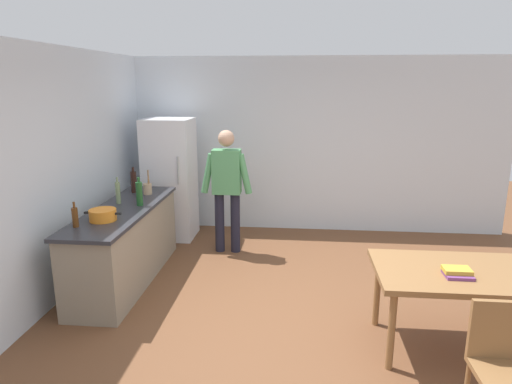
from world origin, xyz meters
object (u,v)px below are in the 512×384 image
object	(u,v)px
bottle_wine_green	(139,193)
book_stack	(457,272)
refrigerator	(170,179)
person	(227,183)
cooking_pot	(103,215)
bottle_wine_dark	(134,182)
dining_table	(458,279)
utensil_jar	(148,188)
bottle_beer_brown	(75,217)
chair	(505,361)
bottle_vinegar_tall	(118,192)

from	to	relation	value
bottle_wine_green	book_stack	size ratio (longest dim) A/B	1.53
refrigerator	person	xyz separation A→B (m)	(0.95, -0.55, 0.08)
cooking_pot	bottle_wine_dark	size ratio (longest dim) A/B	1.18
refrigerator	person	size ratio (longest dim) A/B	1.06
book_stack	dining_table	bearing A→B (deg)	66.44
refrigerator	bottle_wine_green	size ratio (longest dim) A/B	5.29
utensil_jar	bottle_beer_brown	world-z (taller)	utensil_jar
utensil_jar	bottle_beer_brown	distance (m)	1.41
person	bottle_wine_dark	bearing A→B (deg)	-165.17
chair	bottle_wine_green	bearing A→B (deg)	146.27
dining_table	book_stack	xyz separation A→B (m)	(-0.05, -0.12, 0.11)
dining_table	utensil_jar	size ratio (longest dim) A/B	4.37
cooking_pot	bottle_vinegar_tall	bearing A→B (deg)	98.76
bottle_wine_dark	book_stack	world-z (taller)	bottle_wine_dark
utensil_jar	bottle_wine_green	size ratio (longest dim) A/B	0.94
bottle_beer_brown	dining_table	bearing A→B (deg)	-6.03
dining_table	person	bearing A→B (deg)	137.59
person	book_stack	xyz separation A→B (m)	(2.30, -2.26, -0.20)
refrigerator	dining_table	bearing A→B (deg)	-39.29
person	bottle_vinegar_tall	size ratio (longest dim) A/B	5.31
chair	utensil_jar	xyz separation A→B (m)	(-3.33, 2.73, 0.44)
refrigerator	bottle_beer_brown	distance (m)	2.34
person	bottle_beer_brown	world-z (taller)	person
book_stack	person	bearing A→B (deg)	135.47
book_stack	refrigerator	bearing A→B (deg)	139.09
utensil_jar	bottle_wine_green	distance (m)	0.55
chair	bottle_wine_green	xyz separation A→B (m)	(-3.24, 2.20, 0.51)
bottle_wine_dark	bottle_wine_green	bearing A→B (deg)	-64.13
refrigerator	bottle_wine_dark	world-z (taller)	refrigerator
utensil_jar	bottle_vinegar_tall	size ratio (longest dim) A/B	1.00
dining_table	book_stack	world-z (taller)	book_stack
bottle_wine_dark	bottle_beer_brown	bearing A→B (deg)	-92.63
person	bottle_vinegar_tall	bearing A→B (deg)	-143.73
bottle_wine_green	book_stack	xyz separation A→B (m)	(3.19, -1.34, -0.27)
book_stack	bottle_vinegar_tall	bearing A→B (deg)	158.04
person	bottle_beer_brown	xyz separation A→B (m)	(-1.25, -1.77, 0.03)
book_stack	cooking_pot	bearing A→B (deg)	167.74
chair	bottle_wine_dark	world-z (taller)	bottle_wine_dark
cooking_pot	utensil_jar	world-z (taller)	utensil_jar
chair	bottle_wine_dark	bearing A→B (deg)	141.98
utensil_jar	bottle_wine_green	xyz separation A→B (m)	(0.09, -0.54, 0.07)
chair	bottle_wine_dark	size ratio (longest dim) A/B	2.68
dining_table	bottle_wine_dark	xyz separation A→B (m)	(-3.53, 1.83, 0.37)
dining_table	utensil_jar	bearing A→B (deg)	152.06
cooking_pot	bottle_vinegar_tall	world-z (taller)	bottle_vinegar_tall
utensil_jar	book_stack	size ratio (longest dim) A/B	1.44
cooking_pot	bottle_wine_green	size ratio (longest dim) A/B	1.18
refrigerator	chair	world-z (taller)	refrigerator
refrigerator	book_stack	distance (m)	4.30
refrigerator	bottle_vinegar_tall	distance (m)	1.44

